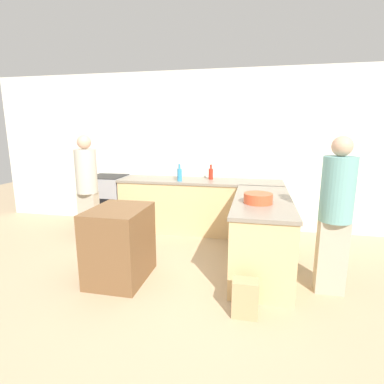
{
  "coord_description": "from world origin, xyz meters",
  "views": [
    {
      "loc": [
        0.91,
        -2.72,
        1.72
      ],
      "look_at": [
        0.13,
        0.94,
        0.94
      ],
      "focal_mm": 28.0,
      "sensor_mm": 36.0,
      "label": 1
    }
  ],
  "objects_px": {
    "range_oven": "(108,201)",
    "mixing_bowl": "(258,198)",
    "island_table": "(120,244)",
    "hot_sauce_bottle": "(211,174)",
    "vinegar_bottle_clear": "(179,172)",
    "person_by_range": "(87,186)",
    "dish_soap_bottle": "(180,174)",
    "person_at_peninsula": "(336,211)",
    "paper_bag": "(245,298)"
  },
  "relations": [
    {
      "from": "range_oven",
      "to": "mixing_bowl",
      "type": "relative_size",
      "value": 2.76
    },
    {
      "from": "island_table",
      "to": "hot_sauce_bottle",
      "type": "bearing_deg",
      "value": 68.71
    },
    {
      "from": "vinegar_bottle_clear",
      "to": "person_by_range",
      "type": "bearing_deg",
      "value": -143.84
    },
    {
      "from": "vinegar_bottle_clear",
      "to": "dish_soap_bottle",
      "type": "height_order",
      "value": "vinegar_bottle_clear"
    },
    {
      "from": "range_oven",
      "to": "person_at_peninsula",
      "type": "bearing_deg",
      "value": -25.74
    },
    {
      "from": "mixing_bowl",
      "to": "dish_soap_bottle",
      "type": "relative_size",
      "value": 1.17
    },
    {
      "from": "range_oven",
      "to": "paper_bag",
      "type": "relative_size",
      "value": 2.53
    },
    {
      "from": "range_oven",
      "to": "hot_sauce_bottle",
      "type": "bearing_deg",
      "value": 3.09
    },
    {
      "from": "person_at_peninsula",
      "to": "paper_bag",
      "type": "height_order",
      "value": "person_at_peninsula"
    },
    {
      "from": "range_oven",
      "to": "dish_soap_bottle",
      "type": "relative_size",
      "value": 3.24
    },
    {
      "from": "hot_sauce_bottle",
      "to": "paper_bag",
      "type": "bearing_deg",
      "value": -73.7
    },
    {
      "from": "hot_sauce_bottle",
      "to": "range_oven",
      "type": "bearing_deg",
      "value": -176.91
    },
    {
      "from": "person_by_range",
      "to": "person_at_peninsula",
      "type": "bearing_deg",
      "value": -13.26
    },
    {
      "from": "island_table",
      "to": "paper_bag",
      "type": "height_order",
      "value": "island_table"
    },
    {
      "from": "vinegar_bottle_clear",
      "to": "person_at_peninsula",
      "type": "distance_m",
      "value": 2.66
    },
    {
      "from": "mixing_bowl",
      "to": "hot_sauce_bottle",
      "type": "xyz_separation_m",
      "value": [
        -0.78,
        1.54,
        0.04
      ]
    },
    {
      "from": "dish_soap_bottle",
      "to": "vinegar_bottle_clear",
      "type": "bearing_deg",
      "value": 105.64
    },
    {
      "from": "person_by_range",
      "to": "dish_soap_bottle",
      "type": "bearing_deg",
      "value": 28.78
    },
    {
      "from": "vinegar_bottle_clear",
      "to": "dish_soap_bottle",
      "type": "relative_size",
      "value": 1.03
    },
    {
      "from": "mixing_bowl",
      "to": "paper_bag",
      "type": "distance_m",
      "value": 1.14
    },
    {
      "from": "mixing_bowl",
      "to": "person_at_peninsula",
      "type": "relative_size",
      "value": 0.2
    },
    {
      "from": "person_by_range",
      "to": "range_oven",
      "type": "bearing_deg",
      "value": 98.69
    },
    {
      "from": "island_table",
      "to": "person_at_peninsula",
      "type": "distance_m",
      "value": 2.37
    },
    {
      "from": "island_table",
      "to": "range_oven",
      "type": "bearing_deg",
      "value": 120.8
    },
    {
      "from": "vinegar_bottle_clear",
      "to": "person_at_peninsula",
      "type": "bearing_deg",
      "value": -38.44
    },
    {
      "from": "paper_bag",
      "to": "person_by_range",
      "type": "bearing_deg",
      "value": 149.91
    },
    {
      "from": "range_oven",
      "to": "person_by_range",
      "type": "height_order",
      "value": "person_by_range"
    },
    {
      "from": "hot_sauce_bottle",
      "to": "person_at_peninsula",
      "type": "distance_m",
      "value": 2.34
    },
    {
      "from": "mixing_bowl",
      "to": "hot_sauce_bottle",
      "type": "bearing_deg",
      "value": 116.89
    },
    {
      "from": "range_oven",
      "to": "mixing_bowl",
      "type": "distance_m",
      "value": 3.05
    },
    {
      "from": "hot_sauce_bottle",
      "to": "mixing_bowl",
      "type": "bearing_deg",
      "value": -63.11
    },
    {
      "from": "island_table",
      "to": "person_at_peninsula",
      "type": "relative_size",
      "value": 0.51
    },
    {
      "from": "hot_sauce_bottle",
      "to": "dish_soap_bottle",
      "type": "bearing_deg",
      "value": -148.82
    },
    {
      "from": "hot_sauce_bottle",
      "to": "person_by_range",
      "type": "height_order",
      "value": "person_by_range"
    },
    {
      "from": "island_table",
      "to": "person_at_peninsula",
      "type": "bearing_deg",
      "value": 4.9
    },
    {
      "from": "dish_soap_bottle",
      "to": "range_oven",
      "type": "bearing_deg",
      "value": 172.45
    },
    {
      "from": "vinegar_bottle_clear",
      "to": "dish_soap_bottle",
      "type": "distance_m",
      "value": 0.2
    },
    {
      "from": "person_by_range",
      "to": "hot_sauce_bottle",
      "type": "bearing_deg",
      "value": 29.45
    },
    {
      "from": "range_oven",
      "to": "island_table",
      "type": "bearing_deg",
      "value": -59.2
    },
    {
      "from": "range_oven",
      "to": "vinegar_bottle_clear",
      "type": "relative_size",
      "value": 3.14
    },
    {
      "from": "range_oven",
      "to": "dish_soap_bottle",
      "type": "bearing_deg",
      "value": -7.55
    },
    {
      "from": "person_at_peninsula",
      "to": "person_by_range",
      "type": "bearing_deg",
      "value": 166.74
    },
    {
      "from": "hot_sauce_bottle",
      "to": "vinegar_bottle_clear",
      "type": "bearing_deg",
      "value": -169.66
    },
    {
      "from": "dish_soap_bottle",
      "to": "paper_bag",
      "type": "height_order",
      "value": "dish_soap_bottle"
    },
    {
      "from": "range_oven",
      "to": "mixing_bowl",
      "type": "xyz_separation_m",
      "value": [
        2.64,
        -1.44,
        0.5
      ]
    },
    {
      "from": "range_oven",
      "to": "person_by_range",
      "type": "distance_m",
      "value": 0.99
    },
    {
      "from": "hot_sauce_bottle",
      "to": "person_at_peninsula",
      "type": "height_order",
      "value": "person_at_peninsula"
    },
    {
      "from": "island_table",
      "to": "hot_sauce_bottle",
      "type": "relative_size",
      "value": 3.42
    },
    {
      "from": "hot_sauce_bottle",
      "to": "vinegar_bottle_clear",
      "type": "height_order",
      "value": "vinegar_bottle_clear"
    },
    {
      "from": "vinegar_bottle_clear",
      "to": "dish_soap_bottle",
      "type": "bearing_deg",
      "value": -74.36
    }
  ]
}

